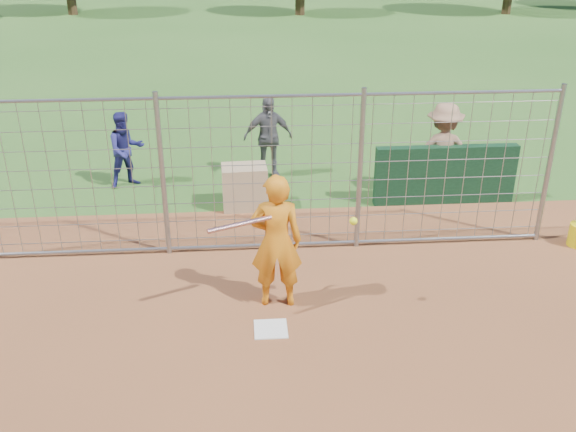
{
  "coord_description": "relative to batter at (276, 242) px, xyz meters",
  "views": [
    {
      "loc": [
        -0.3,
        -7.07,
        4.89
      ],
      "look_at": [
        0.3,
        0.8,
        1.15
      ],
      "focal_mm": 40.0,
      "sensor_mm": 36.0,
      "label": 1
    }
  ],
  "objects": [
    {
      "name": "bystander_c",
      "position": [
        3.27,
        3.42,
        -0.04
      ],
      "size": [
        1.24,
        0.8,
        1.82
      ],
      "primitive_type": "imported",
      "rotation": [
        0.0,
        0.0,
        3.04
      ],
      "color": "#986F53",
      "rests_on": "ground"
    },
    {
      "name": "batter",
      "position": [
        0.0,
        0.0,
        0.0
      ],
      "size": [
        0.71,
        0.48,
        1.91
      ],
      "primitive_type": "imported",
      "rotation": [
        0.0,
        0.0,
        3.1
      ],
      "color": "orange",
      "rests_on": "ground"
    },
    {
      "name": "dugout_wall",
      "position": [
        3.28,
        3.16,
        -0.4
      ],
      "size": [
        2.6,
        0.2,
        1.1
      ],
      "primitive_type": "cube",
      "color": "#11381E",
      "rests_on": "ground"
    },
    {
      "name": "equipment_in_play",
      "position": [
        -0.12,
        -0.33,
        0.43
      ],
      "size": [
        1.89,
        0.41,
        0.12
      ],
      "color": "silver",
      "rests_on": "ground"
    },
    {
      "name": "bystander_a",
      "position": [
        -2.65,
        4.45,
        -0.21
      ],
      "size": [
        0.9,
        0.83,
        1.49
      ],
      "primitive_type": "imported",
      "rotation": [
        0.0,
        0.0,
        0.46
      ],
      "color": "navy",
      "rests_on": "ground"
    },
    {
      "name": "ground",
      "position": [
        -0.12,
        -0.44,
        -0.95
      ],
      "size": [
        100.0,
        100.0,
        0.0
      ],
      "primitive_type": "plane",
      "color": "#2D591E",
      "rests_on": "ground"
    },
    {
      "name": "equipment_bin",
      "position": [
        -0.39,
        3.22,
        -0.55
      ],
      "size": [
        0.83,
        0.59,
        0.8
      ],
      "primitive_type": "cube",
      "rotation": [
        0.0,
        0.0,
        0.05
      ],
      "color": "tan",
      "rests_on": "ground"
    },
    {
      "name": "backstop_fence",
      "position": [
        -0.12,
        1.56,
        0.31
      ],
      "size": [
        9.08,
        0.08,
        2.6
      ],
      "color": "gray",
      "rests_on": "ground"
    },
    {
      "name": "home_plate",
      "position": [
        -0.12,
        -0.64,
        -0.94
      ],
      "size": [
        0.43,
        0.43,
        0.02
      ],
      "primitive_type": "cube",
      "color": "silver",
      "rests_on": "ground"
    },
    {
      "name": "bystander_b",
      "position": [
        0.11,
        4.72,
        -0.11
      ],
      "size": [
        1.04,
        0.57,
        1.68
      ],
      "primitive_type": "imported",
      "rotation": [
        0.0,
        0.0,
        0.17
      ],
      "color": "#545459",
      "rests_on": "ground"
    }
  ]
}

